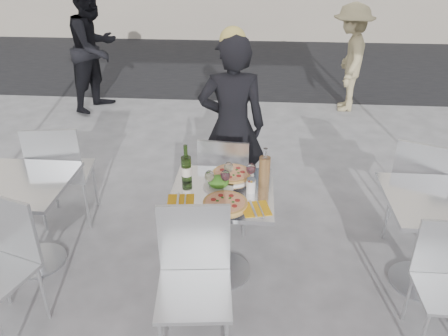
# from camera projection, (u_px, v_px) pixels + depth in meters

# --- Properties ---
(ground) EXTENTS (80.00, 80.00, 0.00)m
(ground) POSITION_uv_depth(u_px,v_px,m) (222.00, 272.00, 3.44)
(ground) COLOR slate
(street_asphalt) EXTENTS (24.00, 5.00, 0.00)m
(street_asphalt) POSITION_uv_depth(u_px,v_px,m) (248.00, 61.00, 9.15)
(street_asphalt) COLOR black
(street_asphalt) RESTS_ON ground
(main_table) EXTENTS (0.72, 0.72, 0.75)m
(main_table) POSITION_uv_depth(u_px,v_px,m) (222.00, 215.00, 3.19)
(main_table) COLOR #B7BABF
(main_table) RESTS_ON ground
(side_table_left) EXTENTS (0.72, 0.72, 0.75)m
(side_table_left) POSITION_uv_depth(u_px,v_px,m) (24.00, 206.00, 3.29)
(side_table_left) COLOR #B7BABF
(side_table_left) RESTS_ON ground
(side_table_right) EXTENTS (0.72, 0.72, 0.75)m
(side_table_right) POSITION_uv_depth(u_px,v_px,m) (434.00, 225.00, 3.08)
(side_table_right) COLOR #B7BABF
(side_table_right) RESTS_ON ground
(chair_far) EXTENTS (0.44, 0.45, 0.91)m
(chair_far) POSITION_uv_depth(u_px,v_px,m) (225.00, 176.00, 3.70)
(chair_far) COLOR silver
(chair_far) RESTS_ON ground
(chair_near) EXTENTS (0.48, 0.49, 0.96)m
(chair_near) POSITION_uv_depth(u_px,v_px,m) (194.00, 271.00, 2.61)
(chair_near) COLOR silver
(chair_near) RESTS_ON ground
(side_chair_lfar) EXTENTS (0.51, 0.52, 0.99)m
(side_chair_lfar) POSITION_uv_depth(u_px,v_px,m) (60.00, 168.00, 3.74)
(side_chair_lfar) COLOR silver
(side_chair_lfar) RESTS_ON ground
(side_chair_lnear) EXTENTS (0.53, 0.54, 0.92)m
(side_chair_lnear) POSITION_uv_depth(u_px,v_px,m) (2.00, 257.00, 2.76)
(side_chair_lnear) COLOR silver
(side_chair_lnear) RESTS_ON ground
(side_chair_rfar) EXTENTS (0.57, 0.58, 0.95)m
(side_chair_rfar) POSITION_uv_depth(u_px,v_px,m) (419.00, 183.00, 3.55)
(side_chair_rfar) COLOR silver
(side_chair_rfar) RESTS_ON ground
(side_chair_rnear) EXTENTS (0.37, 0.38, 0.82)m
(side_chair_rnear) POSITION_uv_depth(u_px,v_px,m) (446.00, 275.00, 2.71)
(side_chair_rnear) COLOR silver
(side_chair_rnear) RESTS_ON ground
(woman_diner) EXTENTS (0.64, 0.46, 1.65)m
(woman_diner) POSITION_uv_depth(u_px,v_px,m) (232.00, 127.00, 3.91)
(woman_diner) COLOR black
(woman_diner) RESTS_ON ground
(pedestrian_a) EXTENTS (0.95, 1.06, 1.81)m
(pedestrian_a) POSITION_uv_depth(u_px,v_px,m) (94.00, 48.00, 6.28)
(pedestrian_a) COLOR black
(pedestrian_a) RESTS_ON ground
(pedestrian_b) EXTENTS (0.69, 1.06, 1.54)m
(pedestrian_b) POSITION_uv_depth(u_px,v_px,m) (349.00, 58.00, 6.31)
(pedestrian_b) COLOR tan
(pedestrian_b) RESTS_ON ground
(pizza_near) EXTENTS (0.30, 0.30, 0.02)m
(pizza_near) POSITION_uv_depth(u_px,v_px,m) (225.00, 203.00, 2.92)
(pizza_near) COLOR tan
(pizza_near) RESTS_ON main_table
(pizza_far) EXTENTS (0.33, 0.33, 0.03)m
(pizza_far) POSITION_uv_depth(u_px,v_px,m) (232.00, 174.00, 3.26)
(pizza_far) COLOR white
(pizza_far) RESTS_ON main_table
(salad_plate) EXTENTS (0.22, 0.22, 0.09)m
(salad_plate) POSITION_uv_depth(u_px,v_px,m) (219.00, 183.00, 3.11)
(salad_plate) COLOR white
(salad_plate) RESTS_ON main_table
(wine_bottle) EXTENTS (0.07, 0.08, 0.29)m
(wine_bottle) POSITION_uv_depth(u_px,v_px,m) (186.00, 168.00, 3.14)
(wine_bottle) COLOR #34531F
(wine_bottle) RESTS_ON main_table
(carafe) EXTENTS (0.08, 0.08, 0.29)m
(carafe) POSITION_uv_depth(u_px,v_px,m) (264.00, 170.00, 3.10)
(carafe) COLOR tan
(carafe) RESTS_ON main_table
(sugar_shaker) EXTENTS (0.06, 0.06, 0.11)m
(sugar_shaker) POSITION_uv_depth(u_px,v_px,m) (251.00, 185.00, 3.04)
(sugar_shaker) COLOR white
(sugar_shaker) RESTS_ON main_table
(wineglass_white_a) EXTENTS (0.07, 0.07, 0.16)m
(wineglass_white_a) POSITION_uv_depth(u_px,v_px,m) (210.00, 177.00, 3.04)
(wineglass_white_a) COLOR white
(wineglass_white_a) RESTS_ON main_table
(wineglass_white_b) EXTENTS (0.07, 0.07, 0.16)m
(wineglass_white_b) POSITION_uv_depth(u_px,v_px,m) (229.00, 168.00, 3.15)
(wineglass_white_b) COLOR white
(wineglass_white_b) RESTS_ON main_table
(wineglass_red_a) EXTENTS (0.07, 0.07, 0.16)m
(wineglass_red_a) POSITION_uv_depth(u_px,v_px,m) (225.00, 176.00, 3.04)
(wineglass_red_a) COLOR white
(wineglass_red_a) RESTS_ON main_table
(wineglass_red_b) EXTENTS (0.07, 0.07, 0.16)m
(wineglass_red_b) POSITION_uv_depth(u_px,v_px,m) (251.00, 170.00, 3.13)
(wineglass_red_b) COLOR white
(wineglass_red_b) RESTS_ON main_table
(napkin_left) EXTENTS (0.20, 0.20, 0.01)m
(napkin_left) POSITION_uv_depth(u_px,v_px,m) (181.00, 201.00, 2.96)
(napkin_left) COLOR gold
(napkin_left) RESTS_ON main_table
(napkin_right) EXTENTS (0.22, 0.22, 0.01)m
(napkin_right) POSITION_uv_depth(u_px,v_px,m) (256.00, 209.00, 2.88)
(napkin_right) COLOR gold
(napkin_right) RESTS_ON main_table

